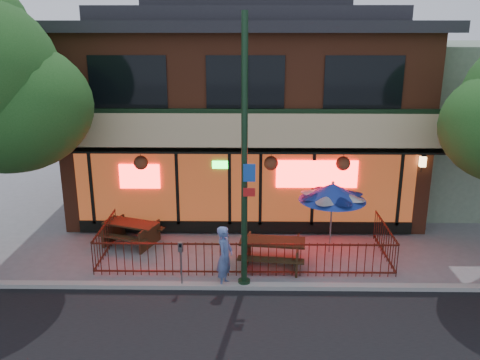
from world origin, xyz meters
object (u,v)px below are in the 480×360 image
Objects in this scene: picnic_table_left at (131,230)px; patio_umbrella at (333,192)px; picnic_table_right at (272,249)px; parking_meter_near at (181,257)px; pedestrian at (225,256)px; street_light at (245,173)px.

patio_umbrella reaches higher than picnic_table_left.
picnic_table_left is at bearing 161.61° from picnic_table_right.
patio_umbrella reaches higher than parking_meter_near.
patio_umbrella is 3.92m from pedestrian.
pedestrian is at bearing 6.53° from parking_meter_near.
picnic_table_right is 1.54× the size of parking_meter_near.
parking_meter_near is at bearing -151.69° from picnic_table_right.
parking_meter_near is at bearing -152.07° from patio_umbrella.
picnic_table_left is 1.21× the size of pedestrian.
parking_meter_near is (-1.65, -0.08, -2.27)m from street_light.
patio_umbrella is (2.60, 2.17, -1.20)m from street_light.
patio_umbrella reaches higher than pedestrian.
picnic_table_left is at bearing 175.13° from patio_umbrella.
parking_meter_near is (-4.25, -2.25, -1.06)m from patio_umbrella.
street_light is at bearing -122.71° from picnic_table_right.
patio_umbrella is at bearing 27.40° from picnic_table_right.
picnic_table_left is 4.08m from pedestrian.
patio_umbrella is 4.92m from parking_meter_near.
picnic_table_left is 0.90× the size of patio_umbrella.
picnic_table_left is 6.38m from patio_umbrella.
street_light is 5.23m from picnic_table_left.
pedestrian is at bearing -137.78° from picnic_table_right.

